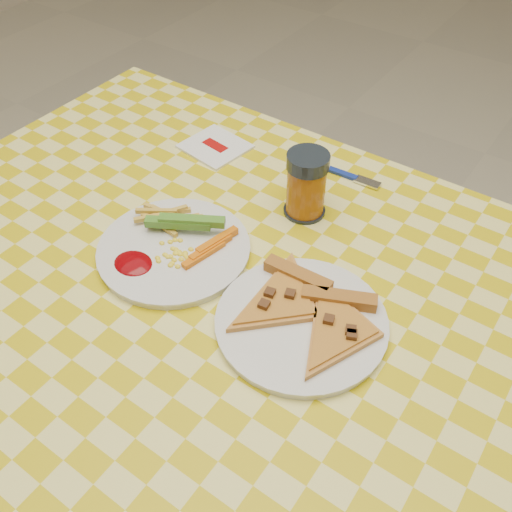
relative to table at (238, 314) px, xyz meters
The scene contains 9 objects.
ground 0.68m from the table, ahead, with size 8.00×8.00×0.00m, color #BFB69A.
table is the anchor object (origin of this frame).
plate_left 0.15m from the table, behind, with size 0.25×0.25×0.01m, color silver.
plate_right 0.15m from the table, ahead, with size 0.25×0.25×0.01m, color silver.
fries_veggies 0.16m from the table, behind, with size 0.20×0.18×0.04m.
pizza_slices 0.16m from the table, ahead, with size 0.27×0.25×0.02m.
drink_glass 0.25m from the table, 91.44° to the left, with size 0.07×0.07×0.12m.
napkin 0.39m from the table, 133.07° to the left, with size 0.13×0.13×0.01m.
fork 0.35m from the table, 90.10° to the left, with size 0.15×0.03×0.01m.
Camera 1 is at (0.37, -0.48, 1.41)m, focal length 40.00 mm.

